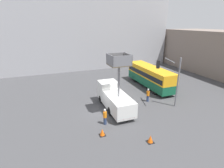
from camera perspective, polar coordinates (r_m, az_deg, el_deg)
ground_plane at (r=20.86m, az=-1.96°, el=-8.94°), size 120.00×120.00×0.00m
building_backdrop_far at (r=41.97m, az=-13.63°, el=19.87°), size 44.00×10.00×21.20m
utility_truck at (r=20.81m, az=0.77°, el=-4.25°), size 2.28×6.94×6.85m
city_bus at (r=28.70m, az=12.30°, el=2.79°), size 2.55×10.30×3.27m
traffic_light_pole at (r=21.66m, az=18.76°, el=2.81°), size 2.81×2.56×6.15m
road_worker_near_truck at (r=18.07m, az=-2.32°, el=-10.62°), size 0.38×0.38×1.75m
road_worker_directing at (r=23.48m, az=11.65°, el=-3.57°), size 0.38×0.38×1.80m
traffic_cone_near_truck at (r=16.30m, az=12.42°, el=-17.15°), size 0.60×0.60×0.69m
traffic_cone_mid_road at (r=16.79m, az=-3.20°, el=-15.47°), size 0.59×0.59×0.67m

